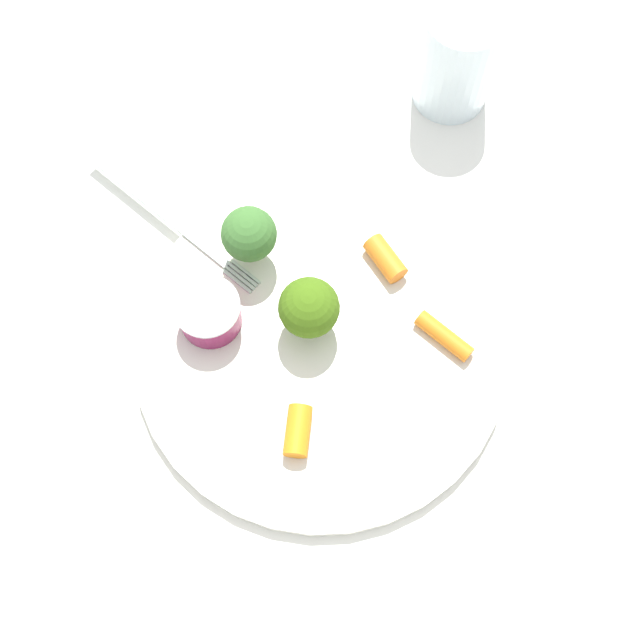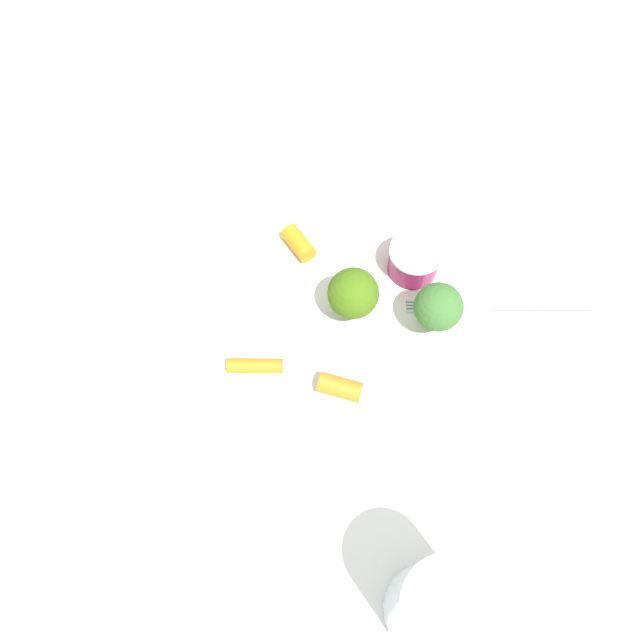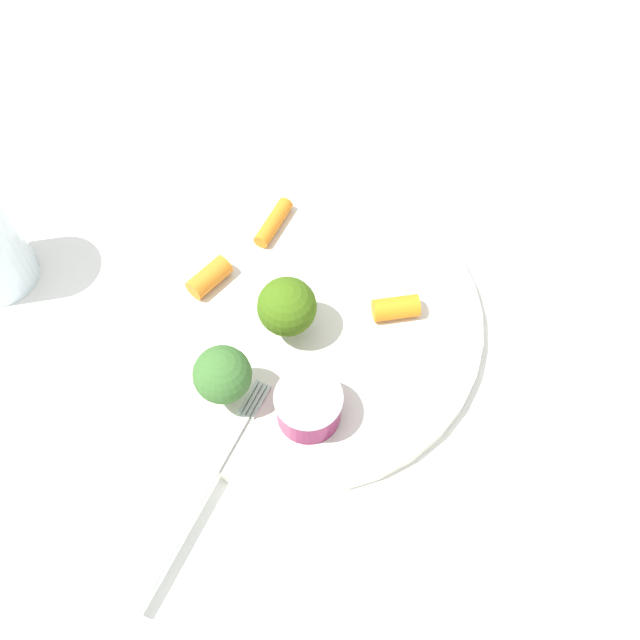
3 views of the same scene
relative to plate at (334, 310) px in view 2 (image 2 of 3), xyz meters
name	(u,v)px [view 2 (image 2 of 3)]	position (x,y,z in m)	size (l,w,h in m)	color
ground_plane	(333,313)	(0.00, 0.00, -0.01)	(2.40, 2.40, 0.00)	white
plate	(334,310)	(0.00, 0.00, 0.00)	(0.28, 0.28, 0.01)	silver
sauce_cup	(414,260)	(0.08, 0.02, 0.02)	(0.05, 0.05, 0.03)	maroon
broccoli_floret_0	(438,307)	(0.08, -0.04, 0.04)	(0.04, 0.04, 0.06)	#8FAF63
broccoli_floret_1	(353,294)	(0.01, -0.01, 0.04)	(0.04, 0.04, 0.05)	#8CB371
carrot_stick_0	(340,387)	(-0.02, -0.08, 0.01)	(0.02, 0.02, 0.04)	orange
carrot_stick_1	(299,243)	(-0.01, 0.07, 0.01)	(0.02, 0.02, 0.04)	orange
carrot_stick_2	(255,366)	(-0.08, -0.04, 0.01)	(0.01, 0.01, 0.05)	orange
fork	(502,306)	(0.15, -0.04, 0.01)	(0.17, 0.05, 0.00)	#B0C1B5
drinking_glass	(440,610)	(0.00, -0.25, 0.04)	(0.06, 0.06, 0.09)	silver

